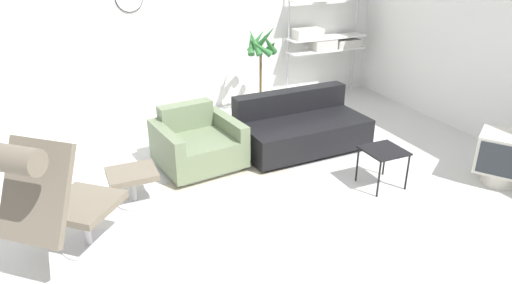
# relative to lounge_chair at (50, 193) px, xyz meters

# --- Properties ---
(ground_plane) EXTENTS (12.00, 12.00, 0.00)m
(ground_plane) POSITION_rel_lounge_chair_xyz_m (1.83, 0.34, -0.69)
(ground_plane) COLOR silver
(wall_back) EXTENTS (12.00, 0.09, 2.80)m
(wall_back) POSITION_rel_lounge_chair_xyz_m (1.83, 3.13, 0.71)
(wall_back) COLOR silver
(wall_back) RESTS_ON ground_plane
(round_rug) EXTENTS (2.13, 2.13, 0.01)m
(round_rug) POSITION_rel_lounge_chair_xyz_m (1.57, 0.10, -0.69)
(round_rug) COLOR #BCB29E
(round_rug) RESTS_ON ground_plane
(lounge_chair) EXTENTS (1.00, 1.04, 1.19)m
(lounge_chair) POSITION_rel_lounge_chair_xyz_m (0.00, 0.00, 0.00)
(lounge_chair) COLOR #BCBCC1
(lounge_chair) RESTS_ON ground_plane
(ottoman) EXTENTS (0.46, 0.39, 0.34)m
(ottoman) POSITION_rel_lounge_chair_xyz_m (0.69, 0.79, -0.44)
(ottoman) COLOR #BCBCC1
(ottoman) RESTS_ON ground_plane
(armchair_red) EXTENTS (0.97, 0.92, 0.67)m
(armchair_red) POSITION_rel_lounge_chair_xyz_m (1.50, 1.29, -0.43)
(armchair_red) COLOR silver
(armchair_red) RESTS_ON ground_plane
(couch_low) EXTENTS (1.55, 0.88, 0.67)m
(couch_low) POSITION_rel_lounge_chair_xyz_m (2.81, 1.24, -0.44)
(couch_low) COLOR black
(couch_low) RESTS_ON ground_plane
(side_table) EXTENTS (0.40, 0.40, 0.41)m
(side_table) POSITION_rel_lounge_chair_xyz_m (3.12, 0.07, -0.32)
(side_table) COLOR black
(side_table) RESTS_ON ground_plane
(crt_television) EXTENTS (0.64, 0.66, 0.55)m
(crt_television) POSITION_rel_lounge_chair_xyz_m (4.29, -0.41, -0.38)
(crt_television) COLOR beige
(crt_television) RESTS_ON ground_plane
(potted_plant) EXTENTS (0.51, 0.51, 1.30)m
(potted_plant) POSITION_rel_lounge_chair_xyz_m (2.87, 2.53, -0.02)
(potted_plant) COLOR silver
(potted_plant) RESTS_ON ground_plane
(shelf_unit) EXTENTS (1.32, 0.28, 1.94)m
(shelf_unit) POSITION_rel_lounge_chair_xyz_m (4.15, 2.89, 0.37)
(shelf_unit) COLOR #BCBCC1
(shelf_unit) RESTS_ON ground_plane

